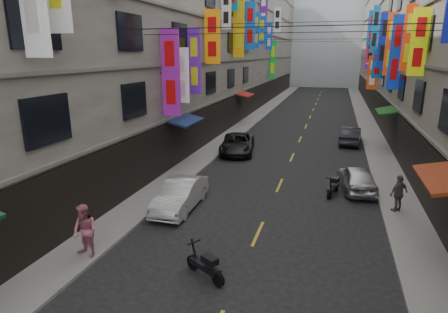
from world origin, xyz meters
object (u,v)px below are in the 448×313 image
Objects in this scene: scooter_crossing at (205,266)px; scooter_far_right at (333,187)px; car_right_mid at (357,178)px; pedestrian_lfar at (85,231)px; car_left_far at (237,144)px; pedestrian_rfar at (399,193)px; car_right_far at (351,135)px; car_left_mid at (180,195)px.

scooter_far_right is (3.87, 8.87, 0.00)m from scooter_crossing.
car_right_mid is 13.73m from pedestrian_lfar.
scooter_far_right is 1.56m from car_right_mid.
car_left_far is 15.82m from pedestrian_lfar.
pedestrian_rfar is (9.66, -8.41, 0.29)m from car_left_far.
scooter_crossing is at bearing -88.74° from car_left_far.
pedestrian_lfar is at bearing 38.10° from car_right_mid.
pedestrian_lfar reaches higher than car_right_far.
scooter_crossing is 15.94m from car_left_far.
car_right_far is (5.01, 20.95, 0.25)m from scooter_crossing.
car_right_mid reaches higher than scooter_far_right.
scooter_crossing is 21.55m from car_right_far.
car_left_mid is 10.66m from car_left_far.
scooter_far_right is 12.20m from pedestrian_lfar.
car_right_far is at bearing 18.20° from scooter_crossing.
scooter_crossing is 0.83× the size of pedestrian_lfar.
car_left_mid is at bearing 62.49° from scooter_crossing.
car_right_far is 2.47× the size of pedestrian_rfar.
car_right_far is at bearing -98.67° from car_right_mid.
car_left_mid is 17.84m from car_right_far.
pedestrian_lfar reaches higher than scooter_crossing.
car_left_mid is (-6.85, -3.86, 0.25)m from scooter_far_right.
car_right_far reaches higher than scooter_crossing.
car_left_mid is at bearing 44.02° from scooter_far_right.
pedestrian_lfar is (-4.39, -0.10, 0.64)m from scooter_crossing.
car_left_mid reaches higher than scooter_far_right.
car_right_mid is 0.93× the size of car_right_far.
pedestrian_rfar reaches higher than car_right_mid.
pedestrian_rfar reaches higher than car_right_far.
pedestrian_lfar is 13.28m from pedestrian_rfar.
scooter_far_right is at bearing -54.28° from car_left_far.
pedestrian_lfar is at bearing -104.61° from car_left_far.
pedestrian_rfar reaches higher than car_left_mid.
car_left_mid is 2.18× the size of pedestrian_lfar.
pedestrian_lfar is (-9.40, -21.05, 0.38)m from car_right_far.
pedestrian_rfar reaches higher than car_left_far.
car_left_mid is at bearing 22.80° from car_right_mid.
pedestrian_lfar is at bearing -6.81° from pedestrian_rfar.
car_left_far is 12.81m from pedestrian_rfar.
car_right_mid is at bearing 30.23° from car_left_mid.
car_right_far is at bearing 80.25° from pedestrian_lfar.
pedestrian_rfar is at bearing 101.95° from car_right_far.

